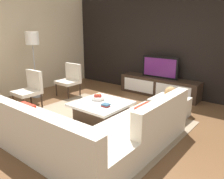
{
  "coord_description": "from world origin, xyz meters",
  "views": [
    {
      "loc": [
        2.75,
        -3.14,
        1.86
      ],
      "look_at": [
        -0.23,
        0.62,
        0.52
      ],
      "focal_mm": 36.38,
      "sensor_mm": 36.0,
      "label": 1
    }
  ],
  "objects": [
    {
      "name": "accent_chair_far",
      "position": [
        -1.95,
        0.92,
        0.49
      ],
      "size": [
        0.57,
        0.51,
        0.87
      ],
      "rotation": [
        0.0,
        0.0,
        0.05
      ],
      "color": "#332319",
      "rests_on": "ground"
    },
    {
      "name": "sectional_couch",
      "position": [
        0.53,
        -0.86,
        0.28
      ],
      "size": [
        2.45,
        2.4,
        0.8
      ],
      "color": "beige",
      "rests_on": "ground"
    },
    {
      "name": "ground_plane",
      "position": [
        0.0,
        0.0,
        0.0
      ],
      "size": [
        14.0,
        14.0,
        0.0
      ],
      "primitive_type": "plane",
      "color": "brown"
    },
    {
      "name": "book_stack",
      "position": [
        0.12,
        -0.02,
        0.41
      ],
      "size": [
        0.15,
        0.12,
        0.05
      ],
      "color": "maroon",
      "rests_on": "coffee_table"
    },
    {
      "name": "feature_wall_back",
      "position": [
        0.0,
        2.7,
        1.4
      ],
      "size": [
        6.4,
        0.12,
        2.8
      ],
      "primitive_type": "cube",
      "color": "black",
      "rests_on": "ground"
    },
    {
      "name": "area_rug",
      "position": [
        -0.1,
        0.0,
        0.01
      ],
      "size": [
        3.23,
        2.46,
        0.01
      ],
      "primitive_type": "cube",
      "color": "gray",
      "rests_on": "ground"
    },
    {
      "name": "floor_lamp",
      "position": [
        -2.55,
        0.23,
        1.46
      ],
      "size": [
        0.34,
        0.34,
        1.72
      ],
      "color": "#A5A5AA",
      "rests_on": "ground"
    },
    {
      "name": "side_wall_left",
      "position": [
        -3.2,
        0.2,
        1.4
      ],
      "size": [
        0.12,
        5.2,
        2.8
      ],
      "primitive_type": "cube",
      "color": "beige",
      "rests_on": "ground"
    },
    {
      "name": "television",
      "position": [
        0.0,
        2.4,
        0.79
      ],
      "size": [
        1.03,
        0.06,
        0.58
      ],
      "color": "black",
      "rests_on": "media_console"
    },
    {
      "name": "accent_chair_near",
      "position": [
        -1.92,
        -0.33,
        0.49
      ],
      "size": [
        0.53,
        0.53,
        0.87
      ],
      "rotation": [
        0.0,
        0.0,
        0.14
      ],
      "color": "#332319",
      "rests_on": "ground"
    },
    {
      "name": "fruit_bowl",
      "position": [
        -0.28,
        0.2,
        0.43
      ],
      "size": [
        0.28,
        0.28,
        0.14
      ],
      "color": "silver",
      "rests_on": "coffee_table"
    },
    {
      "name": "decorative_ball",
      "position": [
        0.89,
        1.15,
        0.53
      ],
      "size": [
        0.25,
        0.25,
        0.25
      ],
      "primitive_type": "sphere",
      "color": "#AD8451",
      "rests_on": "ottoman"
    },
    {
      "name": "ottoman",
      "position": [
        0.89,
        1.15,
        0.2
      ],
      "size": [
        0.7,
        0.7,
        0.4
      ],
      "primitive_type": "cube",
      "color": "beige",
      "rests_on": "ground"
    },
    {
      "name": "media_console",
      "position": [
        -0.0,
        2.4,
        0.25
      ],
      "size": [
        2.22,
        0.5,
        0.5
      ],
      "color": "#332319",
      "rests_on": "ground"
    },
    {
      "name": "coffee_table",
      "position": [
        -0.1,
        0.1,
        0.2
      ],
      "size": [
        1.02,
        1.02,
        0.38
      ],
      "color": "#332319",
      "rests_on": "ground"
    }
  ]
}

